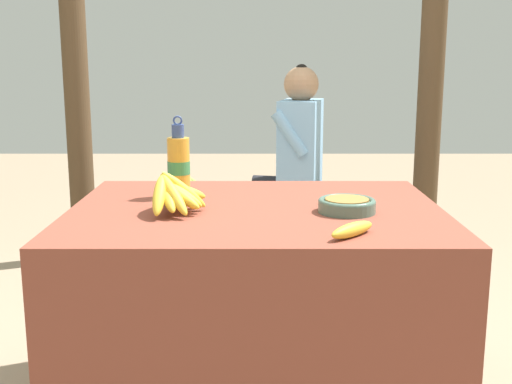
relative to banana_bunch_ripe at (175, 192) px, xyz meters
The scene contains 10 objects.
market_counter 0.49m from the banana_bunch_ripe, 14.12° to the left, with size 1.17×0.91×0.69m.
banana_bunch_ripe is the anchor object (origin of this frame).
serving_bowl 0.53m from the banana_bunch_ripe, ahead, with size 0.18×0.18×0.04m.
water_bottle 0.23m from the banana_bunch_ripe, 92.60° to the left, with size 0.08×0.08×0.28m.
loose_banana_front 0.58m from the banana_bunch_ripe, 28.76° to the right, with size 0.15×0.15×0.04m.
wooden_bench 1.62m from the banana_bunch_ripe, 81.33° to the left, with size 1.53×0.32×0.45m.
seated_vendor 1.61m from the banana_bunch_ripe, 73.82° to the left, with size 0.45×0.42×1.13m.
banana_bunch_green 1.58m from the banana_bunch_ripe, 95.52° to the left, with size 0.16×0.24×0.14m.
support_post_near 1.98m from the banana_bunch_ripe, 113.60° to the left, with size 0.14×0.14×2.50m.
support_post_far 2.21m from the banana_bunch_ripe, 54.69° to the left, with size 0.14×0.14×2.50m.
Camera 1 is at (0.00, -1.98, 1.15)m, focal length 45.00 mm.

